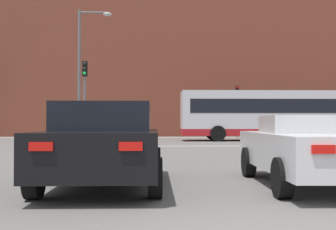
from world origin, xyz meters
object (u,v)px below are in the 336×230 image
(car_roadster_right, at_px, (312,149))
(street_lamp_junction, at_px, (84,63))
(car_saloon_left, at_px, (105,144))
(pedestrian_walking_east, at_px, (86,124))
(bus_crossing_lead, at_px, (270,114))
(traffic_light_near_left, at_px, (85,89))
(pedestrian_walking_west, at_px, (135,126))
(traffic_light_far_right, at_px, (237,103))
(pedestrian_waiting, at_px, (257,126))

(car_roadster_right, xyz_separation_m, street_lamp_junction, (-7.09, 16.89, 4.02))
(car_saloon_left, distance_m, pedestrian_walking_east, 26.31)
(bus_crossing_lead, xyz_separation_m, pedestrian_walking_east, (-13.15, 6.02, -0.65))
(bus_crossing_lead, bearing_deg, car_saloon_left, -23.20)
(traffic_light_near_left, bearing_deg, street_lamp_junction, 100.01)
(traffic_light_near_left, height_order, pedestrian_walking_west, traffic_light_near_left)
(traffic_light_near_left, distance_m, pedestrian_walking_east, 11.92)
(bus_crossing_lead, xyz_separation_m, traffic_light_near_left, (-11.30, -5.61, 1.21))
(car_roadster_right, height_order, traffic_light_far_right, traffic_light_far_right)
(car_saloon_left, bearing_deg, car_roadster_right, -0.70)
(traffic_light_near_left, bearing_deg, car_roadster_right, -65.11)
(car_roadster_right, distance_m, traffic_light_far_right, 25.54)
(traffic_light_near_left, xyz_separation_m, pedestrian_walking_west, (2.03, 11.83, -2.05))
(street_lamp_junction, bearing_deg, traffic_light_near_left, -79.99)
(traffic_light_far_right, bearing_deg, street_lamp_junction, -141.92)
(bus_crossing_lead, height_order, traffic_light_near_left, traffic_light_near_left)
(car_roadster_right, distance_m, street_lamp_junction, 18.75)
(car_saloon_left, height_order, pedestrian_walking_west, pedestrian_walking_west)
(traffic_light_far_right, distance_m, street_lamp_junction, 13.63)
(traffic_light_far_right, xyz_separation_m, pedestrian_waiting, (1.60, 0.26, -1.85))
(car_roadster_right, height_order, pedestrian_walking_west, pedestrian_walking_west)
(car_roadster_right, xyz_separation_m, traffic_light_near_left, (-6.64, 14.31, 2.27))
(car_roadster_right, bearing_deg, traffic_light_near_left, 116.25)
(traffic_light_near_left, distance_m, traffic_light_far_right, 14.90)
(car_saloon_left, relative_size, bus_crossing_lead, 0.37)
(pedestrian_walking_east, bearing_deg, traffic_light_near_left, -14.71)
(pedestrian_walking_east, bearing_deg, pedestrian_walking_west, 69.11)
(car_saloon_left, height_order, car_roadster_right, car_saloon_left)
(car_roadster_right, relative_size, street_lamp_junction, 0.56)
(car_saloon_left, xyz_separation_m, traffic_light_far_right, (7.38, 25.16, 1.99))
(pedestrian_waiting, xyz_separation_m, pedestrian_walking_east, (-13.62, 0.48, 0.18))
(pedestrian_walking_west, bearing_deg, street_lamp_junction, 108.78)
(traffic_light_near_left, bearing_deg, traffic_light_far_right, 47.00)
(car_saloon_left, bearing_deg, pedestrian_waiting, 70.53)
(car_saloon_left, bearing_deg, traffic_light_near_left, 101.03)
(car_saloon_left, height_order, traffic_light_far_right, traffic_light_far_right)
(car_roadster_right, xyz_separation_m, pedestrian_waiting, (5.12, 25.46, 0.24))
(pedestrian_waiting, relative_size, pedestrian_walking_east, 0.86)
(bus_crossing_lead, bearing_deg, traffic_light_far_right, -167.89)
(bus_crossing_lead, bearing_deg, traffic_light_near_left, -63.59)
(traffic_light_near_left, xyz_separation_m, pedestrian_waiting, (11.76, 11.15, -2.04))
(street_lamp_junction, relative_size, pedestrian_walking_west, 4.98)
(street_lamp_junction, distance_m, pedestrian_waiting, 15.40)
(pedestrian_walking_west, bearing_deg, bus_crossing_lead, 179.94)
(traffic_light_far_right, bearing_deg, car_roadster_right, -97.96)
(bus_crossing_lead, xyz_separation_m, pedestrian_walking_west, (-9.27, 6.22, -0.84))
(street_lamp_junction, bearing_deg, pedestrian_walking_west, 74.99)
(bus_crossing_lead, height_order, traffic_light_far_right, traffic_light_far_right)
(car_saloon_left, bearing_deg, bus_crossing_lead, 66.80)
(street_lamp_junction, height_order, pedestrian_walking_east, street_lamp_junction)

